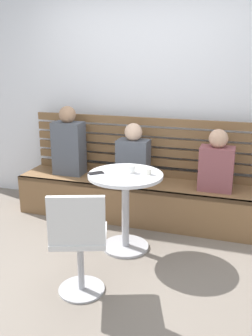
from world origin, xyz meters
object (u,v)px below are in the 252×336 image
object	(u,v)px
person_child_left	(217,164)
cup_espresso_small	(148,171)
person_child_middle	(133,156)
phone_on_table	(96,173)
cup_ceramic_white	(131,169)
white_chair	(79,240)
booth_bench	(137,200)
person_adult	(69,144)
cafe_table	(125,197)

from	to	relation	value
person_child_left	cup_espresso_small	bearing A→B (deg)	-131.37
person_child_middle	phone_on_table	size ratio (longest dim) A/B	4.55
person_child_middle	cup_ceramic_white	bearing A→B (deg)	-75.16
white_chair	phone_on_table	size ratio (longest dim) A/B	6.07
person_child_middle	cup_espresso_small	distance (m)	0.73
cup_espresso_small	cup_ceramic_white	distance (m)	0.17
person_child_left	phone_on_table	size ratio (longest dim) A/B	4.50
booth_bench	phone_on_table	xyz separation A→B (m)	(-0.18, -0.75, 0.52)
person_child_left	cup_espresso_small	xyz separation A→B (m)	(-0.55, -0.62, 0.05)
booth_bench	phone_on_table	world-z (taller)	phone_on_table
person_child_left	phone_on_table	bearing A→B (deg)	-143.60
person_adult	cup_ceramic_white	world-z (taller)	person_adult
cup_ceramic_white	phone_on_table	bearing A→B (deg)	-157.09
person_child_left	cup_ceramic_white	bearing A→B (deg)	-139.12
cafe_table	person_adult	bearing A→B (deg)	142.15
white_chair	person_child_middle	world-z (taller)	person_child_middle
cup_ceramic_white	booth_bench	bearing A→B (deg)	100.28
cafe_table	person_child_middle	world-z (taller)	person_child_middle
cafe_table	person_child_left	world-z (taller)	person_child_left
cafe_table	phone_on_table	bearing A→B (deg)	-164.12
cafe_table	cup_ceramic_white	bearing A→B (deg)	55.81
booth_bench	cup_espresso_small	world-z (taller)	cup_espresso_small
cup_ceramic_white	phone_on_table	xyz separation A→B (m)	(-0.29, -0.12, -0.03)
person_child_left	cup_ceramic_white	xyz separation A→B (m)	(-0.71, -0.62, 0.06)
cup_espresso_small	person_adult	bearing A→B (deg)	149.19
cafe_table	person_adult	size ratio (longest dim) A/B	0.94
cafe_table	person_child_middle	distance (m)	0.73
cup_ceramic_white	cup_espresso_small	bearing A→B (deg)	-1.41
white_chair	person_child_left	size ratio (longest dim) A/B	1.35
cafe_table	cup_espresso_small	distance (m)	0.32
white_chair	cup_espresso_small	distance (m)	0.95
person_child_left	cup_ceramic_white	world-z (taller)	person_child_left
person_adult	cup_ceramic_white	size ratio (longest dim) A/B	9.80
person_child_middle	cup_espresso_small	xyz separation A→B (m)	(0.34, -0.64, 0.05)
cup_espresso_small	white_chair	bearing A→B (deg)	-109.04
booth_bench	cafe_table	world-z (taller)	cafe_table
person_child_left	cup_ceramic_white	size ratio (longest dim) A/B	7.87
person_adult	phone_on_table	xyz separation A→B (m)	(0.65, -0.78, -0.05)
cup_espresso_small	phone_on_table	distance (m)	0.47
person_child_left	person_child_middle	size ratio (longest dim) A/B	0.99
booth_bench	person_adult	bearing A→B (deg)	177.90
person_adult	cup_espresso_small	size ratio (longest dim) A/B	14.00
white_chair	person_child_left	distance (m)	1.72
cafe_table	person_child_middle	xyz separation A→B (m)	(-0.14, 0.69, 0.20)
booth_bench	phone_on_table	distance (m)	0.93
phone_on_table	person_adult	bearing A→B (deg)	-1.97
person_adult	cup_espresso_small	distance (m)	1.29
phone_on_table	cafe_table	bearing A→B (deg)	-116.01
cup_espresso_small	person_child_middle	bearing A→B (deg)	117.53
white_chair	person_child_middle	size ratio (longest dim) A/B	1.34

